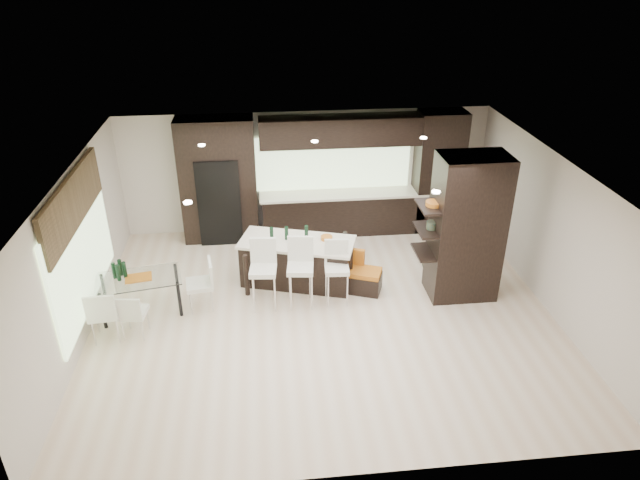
{
  "coord_description": "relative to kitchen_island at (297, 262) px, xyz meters",
  "views": [
    {
      "loc": [
        -0.96,
        -8.32,
        5.86
      ],
      "look_at": [
        0.0,
        0.6,
        1.15
      ],
      "focal_mm": 32.0,
      "sensor_mm": 36.0,
      "label": 1
    }
  ],
  "objects": [
    {
      "name": "ceiling_spots",
      "position": [
        0.38,
        -0.85,
        2.24
      ],
      "size": [
        4.0,
        3.0,
        0.02
      ],
      "primitive_type": "cube",
      "color": "white",
      "rests_on": "ceiling"
    },
    {
      "name": "back_wall",
      "position": [
        0.38,
        2.4,
        0.91
      ],
      "size": [
        8.0,
        0.02,
        2.7
      ],
      "primitive_type": "cube",
      "color": "beige",
      "rests_on": "ground"
    },
    {
      "name": "partition_column",
      "position": [
        2.98,
        -0.7,
        0.91
      ],
      "size": [
        1.2,
        0.8,
        2.7
      ],
      "primitive_type": "cube",
      "color": "black",
      "rests_on": "ground"
    },
    {
      "name": "ceiling",
      "position": [
        0.38,
        -1.1,
        2.26
      ],
      "size": [
        8.0,
        7.0,
        0.02
      ],
      "primitive_type": "cube",
      "color": "white",
      "rests_on": "ground"
    },
    {
      "name": "refrigerator",
      "position": [
        -1.52,
        2.02,
        0.51
      ],
      "size": [
        0.9,
        0.68,
        1.9
      ],
      "primitive_type": "cube",
      "color": "black",
      "rests_on": "ground"
    },
    {
      "name": "window_left",
      "position": [
        -3.58,
        -0.9,
        0.91
      ],
      "size": [
        0.04,
        3.2,
        1.9
      ],
      "primitive_type": "cube",
      "color": "#B2D199",
      "rests_on": "left_wall"
    },
    {
      "name": "kitchen_island",
      "position": [
        0.0,
        0.0,
        0.0
      ],
      "size": [
        2.3,
        1.5,
        0.89
      ],
      "primitive_type": "cube",
      "rotation": [
        0.0,
        0.0,
        -0.3
      ],
      "color": "black",
      "rests_on": "ground"
    },
    {
      "name": "window_back",
      "position": [
        0.98,
        2.36,
        1.11
      ],
      "size": [
        3.4,
        0.04,
        1.2
      ],
      "primitive_type": "cube",
      "color": "#B2D199",
      "rests_on": "back_wall"
    },
    {
      "name": "back_cabinetry",
      "position": [
        0.88,
        2.07,
        0.91
      ],
      "size": [
        6.8,
        0.68,
        2.7
      ],
      "primitive_type": "cube",
      "color": "black",
      "rests_on": "ground"
    },
    {
      "name": "right_wall",
      "position": [
        4.38,
        -1.1,
        0.91
      ],
      "size": [
        0.02,
        7.0,
        2.7
      ],
      "primitive_type": "cube",
      "color": "beige",
      "rests_on": "ground"
    },
    {
      "name": "stool_right",
      "position": [
        0.65,
        -0.77,
        0.04
      ],
      "size": [
        0.45,
        0.45,
        0.96
      ],
      "primitive_type": "cube",
      "rotation": [
        0.0,
        0.0,
        -0.07
      ],
      "color": "white",
      "rests_on": "ground"
    },
    {
      "name": "chair_end",
      "position": [
        -1.78,
        -0.71,
        -0.01
      ],
      "size": [
        0.52,
        0.52,
        0.86
      ],
      "primitive_type": "cube",
      "rotation": [
        0.0,
        0.0,
        1.71
      ],
      "color": "white",
      "rests_on": "ground"
    },
    {
      "name": "ground",
      "position": [
        0.38,
        -1.1,
        -0.44
      ],
      "size": [
        8.0,
        8.0,
        0.0
      ],
      "primitive_type": "plane",
      "color": "beige",
      "rests_on": "ground"
    },
    {
      "name": "chair_far",
      "position": [
        -3.25,
        -1.43,
        -0.0
      ],
      "size": [
        0.51,
        0.51,
        0.88
      ],
      "primitive_type": "cube",
      "rotation": [
        0.0,
        0.0,
        0.09
      ],
      "color": "white",
      "rests_on": "ground"
    },
    {
      "name": "stone_accent",
      "position": [
        -3.55,
        -0.9,
        1.81
      ],
      "size": [
        0.08,
        3.0,
        0.8
      ],
      "primitive_type": "cube",
      "color": "brown",
      "rests_on": "left_wall"
    },
    {
      "name": "stool_left",
      "position": [
        -0.65,
        -0.79,
        0.08
      ],
      "size": [
        0.5,
        0.5,
        1.04
      ],
      "primitive_type": "cube",
      "rotation": [
        0.0,
        0.0,
        -0.1
      ],
      "color": "white",
      "rests_on": "ground"
    },
    {
      "name": "stool_mid",
      "position": [
        -0.0,
        -0.79,
        0.08
      ],
      "size": [
        0.51,
        0.51,
        1.04
      ],
      "primitive_type": "cube",
      "rotation": [
        0.0,
        0.0,
        -0.12
      ],
      "color": "white",
      "rests_on": "ground"
    },
    {
      "name": "floor_vase",
      "position": [
        2.68,
        -0.02,
        0.22
      ],
      "size": [
        0.53,
        0.53,
        1.33
      ],
      "primitive_type": null,
      "rotation": [
        0.0,
        0.0,
        0.09
      ],
      "color": "#3E4A35",
      "rests_on": "ground"
    },
    {
      "name": "dining_table",
      "position": [
        -2.81,
        -0.71,
        -0.1
      ],
      "size": [
        1.55,
        1.04,
        0.69
      ],
      "primitive_type": "cube",
      "rotation": [
        0.0,
        0.0,
        0.18
      ],
      "color": "white",
      "rests_on": "ground"
    },
    {
      "name": "bench",
      "position": [
        0.97,
        -0.36,
        -0.22
      ],
      "size": [
        1.24,
        0.84,
        0.45
      ],
      "primitive_type": "cube",
      "rotation": [
        0.0,
        0.0,
        -0.38
      ],
      "color": "black",
      "rests_on": "ground"
    },
    {
      "name": "left_wall",
      "position": [
        -3.62,
        -1.1,
        0.91
      ],
      "size": [
        0.02,
        7.0,
        2.7
      ],
      "primitive_type": "cube",
      "color": "beige",
      "rests_on": "ground"
    },
    {
      "name": "chair_near",
      "position": [
        -2.81,
        -1.4,
        -0.06
      ],
      "size": [
        0.46,
        0.46,
        0.77
      ],
      "primitive_type": "cube",
      "rotation": [
        0.0,
        0.0,
        -0.11
      ],
      "color": "white",
      "rests_on": "ground"
    }
  ]
}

